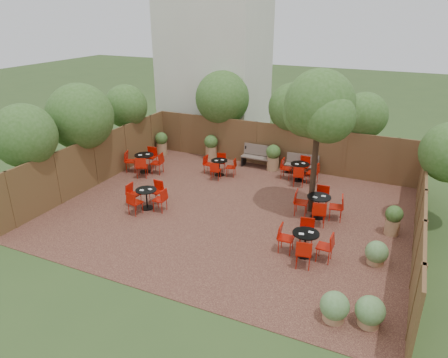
% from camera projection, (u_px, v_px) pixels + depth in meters
% --- Properties ---
extents(ground, '(80.00, 80.00, 0.00)m').
position_uv_depth(ground, '(231.00, 212.00, 14.70)').
color(ground, '#354F23').
rests_on(ground, ground).
extents(courtyard_paving, '(12.00, 10.00, 0.02)m').
position_uv_depth(courtyard_paving, '(231.00, 212.00, 14.69)').
color(courtyard_paving, '#351815').
rests_on(courtyard_paving, ground).
extents(fence_back, '(12.00, 0.08, 2.00)m').
position_uv_depth(fence_back, '(276.00, 146.00, 18.50)').
color(fence_back, brown).
rests_on(fence_back, ground).
extents(fence_left, '(0.08, 10.00, 2.00)m').
position_uv_depth(fence_left, '(96.00, 161.00, 16.64)').
color(fence_left, brown).
rests_on(fence_left, ground).
extents(fence_right, '(0.08, 10.00, 2.00)m').
position_uv_depth(fence_right, '(420.00, 221.00, 11.99)').
color(fence_right, brown).
rests_on(fence_right, ground).
extents(neighbour_building, '(5.00, 4.00, 8.00)m').
position_uv_depth(neighbour_building, '(215.00, 64.00, 21.61)').
color(neighbour_building, beige).
rests_on(neighbour_building, ground).
extents(overhang_foliage, '(15.36, 10.59, 2.62)m').
position_uv_depth(overhang_foliage, '(197.00, 114.00, 16.94)').
color(overhang_foliage, '#31571C').
rests_on(overhang_foliage, ground).
extents(courtyard_tree, '(2.53, 2.43, 4.98)m').
position_uv_depth(courtyard_tree, '(319.00, 109.00, 13.33)').
color(courtyard_tree, black).
rests_on(courtyard_tree, courtyard_paving).
extents(park_bench_left, '(1.63, 0.53, 1.00)m').
position_uv_depth(park_bench_left, '(260.00, 156.00, 18.62)').
color(park_bench_left, brown).
rests_on(park_bench_left, courtyard_paving).
extents(park_bench_right, '(1.43, 0.54, 0.87)m').
position_uv_depth(park_bench_right, '(302.00, 164.00, 17.89)').
color(park_bench_right, brown).
rests_on(park_bench_right, courtyard_paving).
extents(bistro_tables, '(9.74, 7.07, 0.93)m').
position_uv_depth(bistro_tables, '(234.00, 187.00, 15.59)').
color(bistro_tables, black).
rests_on(bistro_tables, courtyard_paving).
extents(planters, '(11.50, 4.57, 1.17)m').
position_uv_depth(planters, '(238.00, 157.00, 18.21)').
color(planters, '#9D744E').
rests_on(planters, courtyard_paving).
extents(low_shrubs, '(1.44, 3.47, 0.73)m').
position_uv_depth(low_shrubs, '(360.00, 290.00, 10.06)').
color(low_shrubs, '#9D744E').
rests_on(low_shrubs, courtyard_paving).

